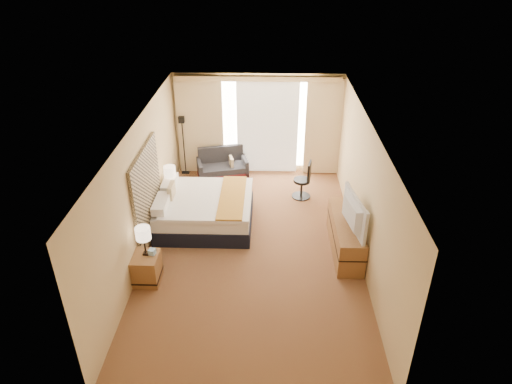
{
  "coord_description": "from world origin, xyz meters",
  "views": [
    {
      "loc": [
        0.29,
        -7.44,
        5.51
      ],
      "look_at": [
        0.05,
        0.4,
        1.07
      ],
      "focal_mm": 32.0,
      "sensor_mm": 36.0,
      "label": 1
    }
  ],
  "objects_px": {
    "nightstand_left": "(147,268)",
    "lamp_right": "(170,172)",
    "bed": "(205,210)",
    "television": "(349,213)",
    "nightstand_right": "(173,198)",
    "loveseat": "(223,168)",
    "desk_chair": "(304,182)",
    "media_dresser": "(346,235)",
    "lamp_left": "(143,234)",
    "floor_lamp": "(183,133)"
  },
  "relations": [
    {
      "from": "nightstand_left",
      "to": "desk_chair",
      "type": "height_order",
      "value": "desk_chair"
    },
    {
      "from": "bed",
      "to": "floor_lamp",
      "type": "relative_size",
      "value": 1.27
    },
    {
      "from": "media_dresser",
      "to": "lamp_left",
      "type": "bearing_deg",
      "value": -165.02
    },
    {
      "from": "loveseat",
      "to": "desk_chair",
      "type": "bearing_deg",
      "value": -39.56
    },
    {
      "from": "media_dresser",
      "to": "lamp_right",
      "type": "distance_m",
      "value": 4.02
    },
    {
      "from": "lamp_right",
      "to": "television",
      "type": "bearing_deg",
      "value": -24.95
    },
    {
      "from": "desk_chair",
      "to": "lamp_left",
      "type": "xyz_separation_m",
      "value": [
        -3.0,
        -3.08,
        0.58
      ]
    },
    {
      "from": "desk_chair",
      "to": "lamp_left",
      "type": "distance_m",
      "value": 4.34
    },
    {
      "from": "bed",
      "to": "television",
      "type": "distance_m",
      "value": 3.13
    },
    {
      "from": "nightstand_left",
      "to": "floor_lamp",
      "type": "xyz_separation_m",
      "value": [
        -0.03,
        4.35,
        0.83
      ]
    },
    {
      "from": "lamp_left",
      "to": "media_dresser",
      "type": "bearing_deg",
      "value": 14.98
    },
    {
      "from": "nightstand_right",
      "to": "bed",
      "type": "bearing_deg",
      "value": -36.55
    },
    {
      "from": "desk_chair",
      "to": "television",
      "type": "xyz_separation_m",
      "value": [
        0.64,
        -2.37,
        0.63
      ]
    },
    {
      "from": "bed",
      "to": "television",
      "type": "relative_size",
      "value": 1.68
    },
    {
      "from": "nightstand_right",
      "to": "loveseat",
      "type": "bearing_deg",
      "value": 58.29
    },
    {
      "from": "nightstand_right",
      "to": "desk_chair",
      "type": "xyz_separation_m",
      "value": [
        3.01,
        0.64,
        0.14
      ]
    },
    {
      "from": "lamp_right",
      "to": "lamp_left",
      "type": "bearing_deg",
      "value": -89.77
    },
    {
      "from": "loveseat",
      "to": "lamp_left",
      "type": "xyz_separation_m",
      "value": [
        -0.98,
        -4.03,
        0.73
      ]
    },
    {
      "from": "nightstand_left",
      "to": "desk_chair",
      "type": "xyz_separation_m",
      "value": [
        3.01,
        3.14,
        0.14
      ]
    },
    {
      "from": "nightstand_left",
      "to": "desk_chair",
      "type": "bearing_deg",
      "value": 46.26
    },
    {
      "from": "lamp_right",
      "to": "television",
      "type": "distance_m",
      "value": 4.03
    },
    {
      "from": "media_dresser",
      "to": "desk_chair",
      "type": "distance_m",
      "value": 2.2
    },
    {
      "from": "lamp_right",
      "to": "nightstand_right",
      "type": "bearing_deg",
      "value": 81.75
    },
    {
      "from": "nightstand_left",
      "to": "television",
      "type": "height_order",
      "value": "television"
    },
    {
      "from": "nightstand_left",
      "to": "lamp_left",
      "type": "xyz_separation_m",
      "value": [
        0.0,
        0.06,
        0.71
      ]
    },
    {
      "from": "media_dresser",
      "to": "loveseat",
      "type": "height_order",
      "value": "loveseat"
    },
    {
      "from": "media_dresser",
      "to": "lamp_right",
      "type": "bearing_deg",
      "value": 159.05
    },
    {
      "from": "nightstand_right",
      "to": "lamp_left",
      "type": "relative_size",
      "value": 0.98
    },
    {
      "from": "nightstand_right",
      "to": "loveseat",
      "type": "distance_m",
      "value": 1.87
    },
    {
      "from": "floor_lamp",
      "to": "desk_chair",
      "type": "relative_size",
      "value": 1.7
    },
    {
      "from": "nightstand_right",
      "to": "television",
      "type": "distance_m",
      "value": 4.11
    },
    {
      "from": "lamp_left",
      "to": "desk_chair",
      "type": "bearing_deg",
      "value": 45.74
    },
    {
      "from": "lamp_right",
      "to": "loveseat",
      "type": "bearing_deg",
      "value": 58.67
    },
    {
      "from": "nightstand_right",
      "to": "media_dresser",
      "type": "xyz_separation_m",
      "value": [
        3.7,
        -1.45,
        0.07
      ]
    },
    {
      "from": "nightstand_right",
      "to": "desk_chair",
      "type": "distance_m",
      "value": 3.08
    },
    {
      "from": "nightstand_right",
      "to": "loveseat",
      "type": "relative_size",
      "value": 0.4
    },
    {
      "from": "loveseat",
      "to": "floor_lamp",
      "type": "height_order",
      "value": "floor_lamp"
    },
    {
      "from": "lamp_left",
      "to": "nightstand_right",
      "type": "bearing_deg",
      "value": 90.12
    },
    {
      "from": "nightstand_left",
      "to": "loveseat",
      "type": "bearing_deg",
      "value": 76.51
    },
    {
      "from": "nightstand_left",
      "to": "loveseat",
      "type": "height_order",
      "value": "loveseat"
    },
    {
      "from": "nightstand_left",
      "to": "floor_lamp",
      "type": "height_order",
      "value": "floor_lamp"
    },
    {
      "from": "loveseat",
      "to": "floor_lamp",
      "type": "bearing_deg",
      "value": 150.9
    },
    {
      "from": "nightstand_left",
      "to": "lamp_right",
      "type": "bearing_deg",
      "value": 90.11
    },
    {
      "from": "nightstand_right",
      "to": "desk_chair",
      "type": "height_order",
      "value": "desk_chair"
    },
    {
      "from": "lamp_right",
      "to": "media_dresser",
      "type": "bearing_deg",
      "value": -20.95
    },
    {
      "from": "lamp_right",
      "to": "nightstand_left",
      "type": "bearing_deg",
      "value": -89.89
    },
    {
      "from": "television",
      "to": "nightstand_left",
      "type": "bearing_deg",
      "value": 92.28
    },
    {
      "from": "loveseat",
      "to": "nightstand_right",
      "type": "bearing_deg",
      "value": -136.2
    },
    {
      "from": "floor_lamp",
      "to": "lamp_right",
      "type": "xyz_separation_m",
      "value": [
        0.03,
        -1.88,
        -0.13
      ]
    },
    {
      "from": "nightstand_left",
      "to": "lamp_left",
      "type": "relative_size",
      "value": 0.98
    }
  ]
}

